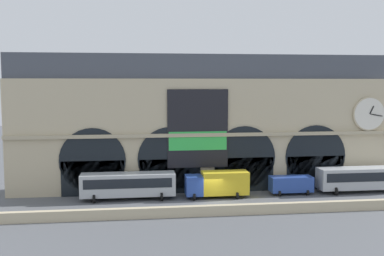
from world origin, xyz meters
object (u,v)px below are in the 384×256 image
box_truck_center (218,183)px  bus_midwest (128,184)px  van_mideast (291,184)px  bus_east (361,178)px

box_truck_center → bus_midwest: bearing=177.7°
van_mideast → bus_midwest: bearing=-179.7°
van_mideast → bus_east: (9.05, -0.16, 0.54)m
van_mideast → bus_east: bus_east is taller
bus_midwest → van_mideast: size_ratio=2.12×
box_truck_center → van_mideast: size_ratio=1.44×
bus_midwest → bus_east: 28.93m
box_truck_center → bus_east: bearing=1.2°
box_truck_center → van_mideast: (9.29, 0.54, -0.45)m
bus_east → van_mideast: bearing=179.0°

